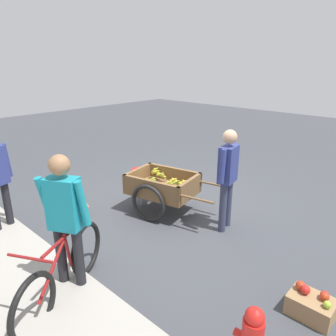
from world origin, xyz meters
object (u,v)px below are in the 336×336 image
Objects in this scene: dog at (73,201)px; plastic_bucket at (138,175)px; cyclist_person at (65,214)px; apple_crate at (311,305)px; fruit_cart at (163,188)px; vendor_person at (228,172)px; bicycle at (63,272)px.

dog is 2.32× the size of plastic_bucket.
dog is (1.61, -0.99, -0.71)m from cyclist_person.
apple_crate is at bearing -145.75° from cyclist_person.
plastic_bucket is (1.39, -0.66, -0.29)m from fruit_cart.
bicycle is (0.41, 2.52, -0.59)m from vendor_person.
bicycle is 2.62m from apple_crate.
dog is at bearing 33.60° from vendor_person.
cyclist_person is (0.49, 2.39, 0.04)m from vendor_person.
fruit_cart is at bearing -72.88° from bicycle.
fruit_cart is 1.54m from dog.
bicycle is at bearing 80.67° from vendor_person.
fruit_cart is 1.57m from plastic_bucket.
dog is at bearing -31.56° from cyclist_person.
fruit_cart is 1.12× the size of vendor_person.
apple_crate is (-1.65, 0.93, -0.81)m from vendor_person.
bicycle reaches higher than fruit_cart.
bicycle is 3.64m from plastic_bucket.
cyclist_person is 3.70× the size of apple_crate.
vendor_person is 1.06× the size of bicycle.
vendor_person is 2.61m from dog.
cyclist_person is at bearing 34.25° from apple_crate.
dog is (1.69, -1.13, -0.08)m from bicycle.
fruit_cart is at bearing -14.31° from apple_crate.
cyclist_person is 2.72m from apple_crate.
vendor_person is at bearing -99.33° from bicycle.
fruit_cart is 1.18× the size of bicycle.
bicycle is at bearing 118.05° from cyclist_person.
fruit_cart is 6.17× the size of plastic_bucket.
cyclist_person reaches higher than bicycle.
fruit_cart reaches higher than apple_crate.
bicycle is at bearing 125.35° from plastic_bucket.
vendor_person reaches higher than bicycle.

